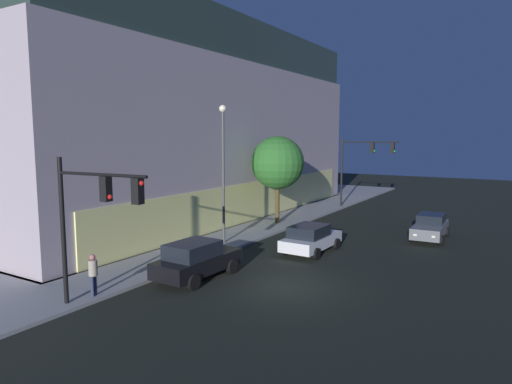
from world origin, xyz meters
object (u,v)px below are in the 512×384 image
Objects in this scene: sidewalk_tree at (278,163)px; car_black at (196,259)px; street_lamp_sidewalk at (223,158)px; pedestrian_waiting at (93,271)px; car_grey at (430,227)px; traffic_light_near_corner at (93,206)px; traffic_light_far_corner at (362,158)px; modern_building at (139,125)px; car_white at (311,238)px.

sidewalk_tree is 14.13m from car_black.
street_lamp_sidewalk is 4.78× the size of pedestrian_waiting.
street_lamp_sidewalk is 14.06m from car_grey.
sidewalk_tree reaches higher than traffic_light_near_corner.
street_lamp_sidewalk is at bearing 171.27° from traffic_light_far_corner.
modern_building reaches higher than car_black.
car_black is (5.28, -0.48, -3.18)m from traffic_light_near_corner.
car_white is (-16.53, -2.53, -3.85)m from traffic_light_far_corner.
pedestrian_waiting is 0.38× the size of car_grey.
street_lamp_sidewalk is (-17.69, 2.72, 0.66)m from traffic_light_far_corner.
traffic_light_near_corner is at bearing 157.30° from car_grey.
car_black is (-13.30, -2.98, -3.73)m from sidewalk_tree.
pedestrian_waiting is 4.70m from car_black.
sidewalk_tree is 11.41m from car_grey.
traffic_light_near_corner is 3.29× the size of pedestrian_waiting.
modern_building is 22.78m from car_black.
traffic_light_near_corner is at bearing 166.46° from car_white.
traffic_light_near_corner is (-18.72, -16.65, -3.52)m from modern_building.
sidewalk_tree is 1.44× the size of car_white.
pedestrian_waiting is at bearing -175.31° from street_lamp_sidewalk.
street_lamp_sidewalk reaches higher than traffic_light_near_corner.
modern_building is at bearing 91.98° from car_grey.
pedestrian_waiting is (-17.61, -1.11, -3.46)m from sidewalk_tree.
pedestrian_waiting is at bearing 55.00° from traffic_light_near_corner.
car_white is (-6.24, -19.65, -6.79)m from modern_building.
traffic_light_near_corner reaches higher than car_white.
car_grey is at bearing -84.65° from sidewalk_tree.
car_white is 0.97× the size of car_grey.
street_lamp_sidewalk is 7.01m from car_white.
traffic_light_far_corner is 3.63× the size of pedestrian_waiting.
car_white is at bearing -137.94° from sidewalk_tree.
traffic_light_far_corner is 24.03m from car_black.
sidewalk_tree is (18.58, 2.50, 0.55)m from traffic_light_near_corner.
modern_building reaches higher than street_lamp_sidewalk.
car_black is 1.03× the size of car_white.
sidewalk_tree is (-0.14, -14.15, -2.97)m from modern_building.
street_lamp_sidewalk is at bearing -177.94° from sidewalk_tree.
traffic_light_near_corner is 6.18m from car_black.
street_lamp_sidewalk is 1.80× the size of car_grey.
car_white is at bearing -20.89° from pedestrian_waiting.
traffic_light_near_corner reaches higher than pedestrian_waiting.
modern_building reaches higher than pedestrian_waiting.
traffic_light_near_corner is 11.61m from street_lamp_sidewalk.
pedestrian_waiting is 0.37× the size of car_black.
traffic_light_near_corner is 13.25m from car_white.
car_grey is (19.58, -8.19, -3.29)m from traffic_light_near_corner.
traffic_light_far_corner reaches higher than car_black.
modern_building is 7.83× the size of car_grey.
car_white is (1.16, -5.24, -4.51)m from street_lamp_sidewalk.
pedestrian_waiting is (-28.04, 1.87, -3.49)m from traffic_light_far_corner.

